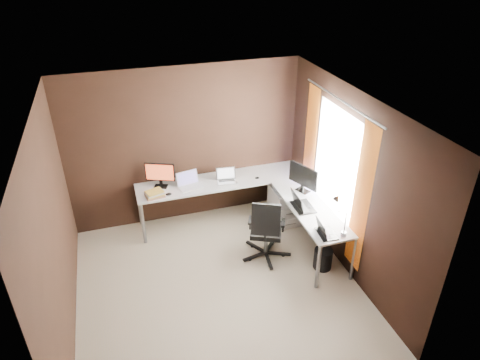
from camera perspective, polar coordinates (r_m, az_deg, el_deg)
name	(u,v)px	position (r m, az deg, el deg)	size (l,w,h in m)	color
room	(241,198)	(5.22, 0.12, -2.46)	(3.60, 3.60, 2.50)	tan
desk	(253,194)	(6.46, 1.74, -1.87)	(2.65, 2.25, 0.73)	silver
drawer_pedestal	(285,205)	(6.93, 5.99, -3.30)	(0.42, 0.50, 0.60)	silver
monitor_left	(160,174)	(6.55, -10.62, 0.84)	(0.42, 0.21, 0.39)	black
monitor_right	(303,177)	(6.36, 8.44, 0.40)	(0.24, 0.49, 0.43)	black
laptop_white	(189,183)	(6.57, -6.83, -0.45)	(0.38, 0.30, 0.23)	silver
laptop_silver	(226,178)	(6.67, -1.84, 0.23)	(0.33, 0.25, 0.20)	silver
laptop_black_big	(301,205)	(6.07, 8.13, -3.27)	(0.27, 0.38, 0.25)	black
laptop_black_small	(325,231)	(5.61, 11.23, -6.74)	(0.24, 0.32, 0.20)	black
book_stack	(155,194)	(6.40, -11.31, -1.83)	(0.30, 0.26, 0.09)	#9B6953
mouse_left	(169,194)	(6.40, -9.50, -1.87)	(0.09, 0.06, 0.04)	black
mouse_corner	(257,178)	(6.75, 2.30, 0.28)	(0.08, 0.05, 0.03)	black
desk_lamp	(340,211)	(5.49, 13.13, -4.09)	(0.18, 0.21, 0.55)	slate
office_chair	(266,240)	(6.16, 3.46, -8.01)	(0.57, 0.60, 0.99)	black
wastebasket	(323,259)	(6.17, 10.99, -10.26)	(0.26, 0.26, 0.30)	black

